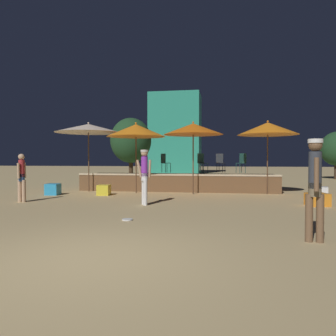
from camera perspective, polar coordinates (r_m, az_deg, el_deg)
name	(u,v)px	position (r m, az deg, el deg)	size (l,w,h in m)	color
ground_plane	(86,260)	(4.98, -14.13, -15.28)	(120.00, 120.00, 0.00)	tan
wooden_deck	(179,182)	(15.36, 1.94, -2.47)	(8.84, 2.46, 0.80)	brown
patio_umbrella_0	(193,129)	(13.53, 4.41, 6.77)	(2.44, 2.44, 2.98)	brown
patio_umbrella_1	(136,131)	(13.97, -5.60, 6.51)	(2.49, 2.49, 3.00)	brown
patio_umbrella_2	(268,129)	(14.12, 16.98, 6.56)	(2.47, 2.47, 3.03)	brown
patio_umbrella_3	(88,128)	(14.95, -13.69, 6.72)	(2.91, 2.91, 3.07)	brown
cube_seat_0	(320,193)	(13.09, 25.01, -3.93)	(0.62, 0.62, 0.44)	white
cube_seat_1	(104,190)	(13.32, -11.12, -3.79)	(0.51, 0.51, 0.41)	yellow
cube_seat_2	(317,199)	(11.12, 24.57, -5.01)	(0.70, 0.70, 0.39)	orange
cube_seat_3	(53,189)	(13.97, -19.40, -3.52)	(0.54, 0.54, 0.45)	#2D9EDB
person_0	(315,183)	(6.19, 24.22, -2.39)	(0.30, 0.53, 1.80)	brown
person_1	(22,177)	(11.98, -24.13, -1.36)	(0.29, 0.42, 1.62)	tan
person_2	(144,174)	(10.26, -4.12, -0.99)	(0.46, 0.32, 1.74)	white
bistro_chair_0	(242,161)	(15.39, 12.75, 1.17)	(0.47, 0.47, 0.90)	#1E4C47
bistro_chair_1	(165,161)	(15.52, -0.59, 1.21)	(0.48, 0.48, 0.90)	#1E4C47
bistro_chair_2	(202,161)	(14.92, 5.90, 1.19)	(0.48, 0.48, 0.90)	#1E4C47
bistro_chair_3	(220,161)	(15.81, 9.08, 1.19)	(0.44, 0.44, 0.90)	#2D3338
frisbee_disc	(127,220)	(7.84, -7.09, -8.90)	(0.25, 0.25, 0.03)	white
background_tree_0	(131,141)	(22.08, -6.49, 4.76)	(2.73, 2.73, 4.19)	#3D2B1C
distant_building	(176,134)	(33.62, 1.34, 5.95)	(5.03, 3.77, 8.03)	teal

